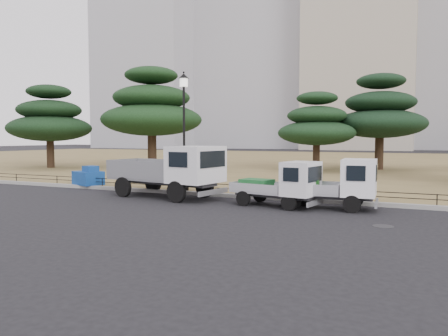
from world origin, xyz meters
The scene contains 16 objects.
ground centered at (0.00, 0.00, 0.00)m, with size 220.00×220.00×0.00m, color black.
lawn centered at (0.00, 30.60, 0.07)m, with size 120.00×56.00×0.15m, color olive.
curb centered at (0.00, 2.60, 0.08)m, with size 120.00×0.25×0.16m, color gray.
truck_large centered at (-2.23, 1.42, 1.23)m, with size 5.32×2.75×2.21m.
truck_kei_front centered at (2.76, 1.03, 0.84)m, with size 3.39×1.90×1.70m.
truck_kei_rear centered at (4.63, 1.37, 0.90)m, with size 3.52×1.67×1.80m.
street_lamp centered at (-2.40, 2.90, 3.73)m, with size 0.47×0.47×5.29m.
pipe_fence centered at (0.00, 2.75, 0.44)m, with size 38.00×0.04×0.40m.
tarp_pile centered at (-8.07, 2.97, 0.54)m, with size 1.75×1.51×0.98m.
manhole centered at (6.50, -1.20, 0.01)m, with size 0.60×0.60×0.01m, color #2D2D30.
pine_west_far centered at (-19.69, 11.68, 3.96)m, with size 6.53×6.53×6.59m.
pine_west_near centered at (-12.24, 15.04, 4.76)m, with size 8.00×8.00×8.00m.
pine_center_left centered at (0.42, 17.49, 3.47)m, with size 5.65×5.65×5.75m.
pine_center_right centered at (4.52, 20.47, 4.32)m, with size 6.78×6.78×7.19m.
tower_far_west centered at (-55.00, 80.00, 32.50)m, with size 24.00×20.00×65.00m, color #A0A0A5.
tower_center_left centered at (-5.00, 85.00, 27.50)m, with size 22.00×20.00×55.00m, color #AAA08C.
Camera 1 is at (7.45, -14.42, 2.56)m, focal length 35.00 mm.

